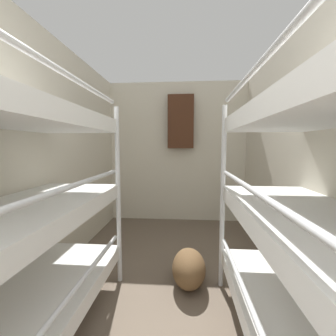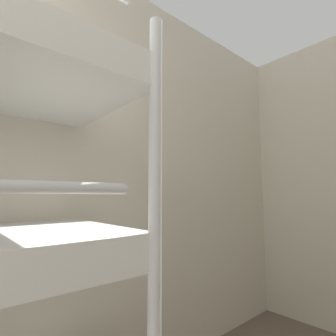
% 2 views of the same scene
% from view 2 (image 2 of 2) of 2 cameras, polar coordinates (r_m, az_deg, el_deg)
% --- Properties ---
extents(wall_left, '(0.06, 4.39, 2.45)m').
position_cam_2_polar(wall_left, '(1.45, -28.06, 0.07)').
color(wall_left, beige).
rests_on(wall_left, ground_plane).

